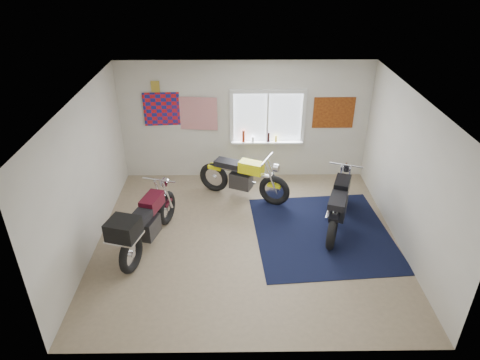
{
  "coord_description": "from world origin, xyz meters",
  "views": [
    {
      "loc": [
        -0.21,
        -6.39,
        4.84
      ],
      "look_at": [
        -0.13,
        0.4,
        1.04
      ],
      "focal_mm": 32.0,
      "sensor_mm": 36.0,
      "label": 1
    }
  ],
  "objects_px": {
    "yellow_triumph": "(243,178)",
    "black_chrome_bike": "(339,205)",
    "navy_rug": "(322,233)",
    "maroon_tourer": "(144,224)"
  },
  "relations": [
    {
      "from": "yellow_triumph",
      "to": "black_chrome_bike",
      "type": "distance_m",
      "value": 2.1
    },
    {
      "from": "navy_rug",
      "to": "yellow_triumph",
      "type": "bearing_deg",
      "value": 137.93
    },
    {
      "from": "navy_rug",
      "to": "black_chrome_bike",
      "type": "bearing_deg",
      "value": 39.38
    },
    {
      "from": "black_chrome_bike",
      "to": "maroon_tourer",
      "type": "distance_m",
      "value": 3.62
    },
    {
      "from": "black_chrome_bike",
      "to": "maroon_tourer",
      "type": "relative_size",
      "value": 0.96
    },
    {
      "from": "maroon_tourer",
      "to": "black_chrome_bike",
      "type": "bearing_deg",
      "value": -62.9
    },
    {
      "from": "navy_rug",
      "to": "black_chrome_bike",
      "type": "distance_m",
      "value": 0.62
    },
    {
      "from": "navy_rug",
      "to": "yellow_triumph",
      "type": "height_order",
      "value": "yellow_triumph"
    },
    {
      "from": "maroon_tourer",
      "to": "yellow_triumph",
      "type": "bearing_deg",
      "value": -28.53
    },
    {
      "from": "yellow_triumph",
      "to": "maroon_tourer",
      "type": "xyz_separation_m",
      "value": [
        -1.74,
        -1.79,
        0.1
      ]
    }
  ]
}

